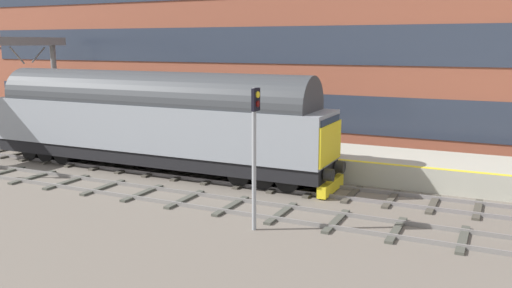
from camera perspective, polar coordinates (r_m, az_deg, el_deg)
name	(u,v)px	position (r m, az deg, el deg)	size (l,w,h in m)	color
ground_plane	(248,182)	(23.18, -0.89, -4.13)	(140.00, 140.00, 0.00)	#686057
track_main	(248,181)	(23.17, -0.89, -3.99)	(2.50, 60.00, 0.15)	slate
track_adjacent_west	(207,202)	(20.26, -5.20, -6.20)	(2.50, 60.00, 0.15)	slate
station_platform	(280,156)	(26.26, 2.58, -1.25)	(4.00, 44.00, 1.01)	#ABAA9A
diesel_locomotive	(151,119)	(25.25, -11.10, 2.64)	(2.74, 17.70, 4.68)	black
signal_post_mid	(255,143)	(16.73, -0.15, 0.06)	(0.44, 0.22, 4.58)	gray
platform_number_sign	(318,130)	(23.59, 6.63, 1.49)	(0.10, 0.44, 1.76)	slate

